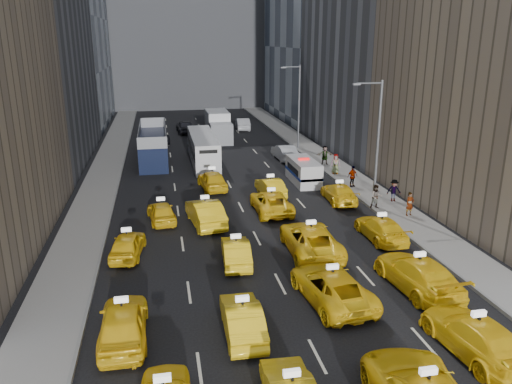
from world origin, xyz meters
TOP-DOWN VIEW (x-y plane):
  - ground at (0.00, 0.00)m, footprint 160.00×160.00m
  - sidewalk_west at (-10.50, 25.00)m, footprint 3.00×90.00m
  - sidewalk_east at (10.50, 25.00)m, footprint 3.00×90.00m
  - curb_west at (-9.05, 25.00)m, footprint 0.15×90.00m
  - curb_east at (9.05, 25.00)m, footprint 0.15×90.00m
  - streetlight_near at (9.18, 12.00)m, footprint 2.15×0.22m
  - streetlight_far at (9.18, 32.00)m, footprint 2.15×0.22m
  - taxi_3 at (5.99, -4.97)m, footprint 2.55×5.33m
  - taxi_4 at (-7.30, -1.48)m, footprint 1.88×4.67m
  - taxi_5 at (-2.56, -1.96)m, footprint 1.55×4.27m
  - taxi_6 at (1.92, -0.08)m, footprint 3.11×5.69m
  - taxi_7 at (6.37, 0.20)m, footprint 2.69×5.75m
  - taxi_8 at (-7.56, 6.86)m, footprint 2.12×4.14m
  - taxi_9 at (-1.78, 4.79)m, footprint 1.69×4.14m
  - taxi_10 at (2.57, 5.36)m, footprint 2.84×5.88m
  - taxi_11 at (7.33, 6.45)m, footprint 1.97×4.73m
  - taxi_12 at (-5.63, 12.07)m, footprint 2.12×4.17m
  - taxi_13 at (-2.83, 10.95)m, footprint 2.43×5.25m
  - taxi_14 at (1.91, 12.56)m, footprint 2.39×5.16m
  - taxi_15 at (7.37, 13.84)m, footprint 2.13×4.71m
  - taxi_16 at (-1.52, 18.86)m, footprint 2.29×4.67m
  - taxi_17 at (2.70, 16.29)m, footprint 1.77×4.27m
  - nypd_van at (6.21, 19.32)m, footprint 1.93×4.92m
  - double_decker at (-6.15, 29.99)m, footprint 3.78×11.67m
  - city_bus at (-1.43, 27.82)m, footprint 3.36×11.00m
  - box_truck at (1.43, 39.00)m, footprint 2.93×7.47m
  - misc_car_0 at (6.69, 27.66)m, footprint 1.88×4.72m
  - misc_car_1 at (-5.91, 39.01)m, footprint 3.19×6.01m
  - misc_car_2 at (2.55, 44.98)m, footprint 2.12×4.72m
  - misc_car_3 at (-2.23, 44.45)m, footprint 2.19×5.00m
  - misc_car_4 at (5.42, 45.37)m, footprint 2.00×4.88m
  - pedestrian_0 at (10.85, 9.66)m, footprint 0.66×0.49m
  - pedestrian_1 at (9.25, 11.48)m, footprint 0.91×0.64m
  - pedestrian_2 at (11.19, 12.74)m, footprint 1.12×0.61m
  - pedestrian_3 at (9.60, 16.86)m, footprint 1.12×0.80m
  - pedestrian_4 at (9.68, 21.07)m, footprint 0.95×0.66m
  - pedestrian_5 at (9.85, 24.54)m, footprint 1.70×0.78m

SIDE VIEW (x-z plane):
  - ground at x=0.00m, z-range 0.00..0.00m
  - sidewalk_west at x=-10.50m, z-range 0.00..0.15m
  - sidewalk_east at x=10.50m, z-range 0.00..0.15m
  - curb_west at x=-9.05m, z-range 0.00..0.18m
  - curb_east at x=9.05m, z-range 0.00..0.18m
  - taxi_9 at x=-1.78m, z-range 0.00..1.34m
  - taxi_15 at x=7.37m, z-range 0.00..1.34m
  - misc_car_2 at x=2.55m, z-range 0.00..1.34m
  - taxi_8 at x=-7.56m, z-range 0.00..1.35m
  - taxi_12 at x=-5.63m, z-range 0.00..1.36m
  - taxi_11 at x=7.33m, z-range 0.00..1.37m
  - taxi_17 at x=2.70m, z-range 0.00..1.38m
  - taxi_5 at x=-2.56m, z-range 0.00..1.40m
  - taxi_14 at x=1.91m, z-range 0.00..1.43m
  - taxi_3 at x=5.99m, z-range 0.00..1.50m
  - taxi_6 at x=1.92m, z-range 0.00..1.51m
  - misc_car_0 at x=6.69m, z-range 0.00..1.53m
  - taxi_16 at x=-1.52m, z-range 0.00..1.53m
  - misc_car_4 at x=5.42m, z-range 0.00..1.57m
  - taxi_4 at x=-7.30m, z-range 0.00..1.59m
  - misc_car_1 at x=-5.91m, z-range 0.00..1.61m
  - taxi_10 at x=2.57m, z-range 0.00..1.61m
  - taxi_7 at x=6.37m, z-range 0.00..1.62m
  - taxi_13 at x=-2.83m, z-range 0.00..1.67m
  - misc_car_3 at x=-2.23m, z-range 0.00..1.68m
  - nypd_van at x=6.21m, z-range -0.10..2.00m
  - pedestrian_0 at x=10.85m, z-range 0.15..1.78m
  - pedestrian_2 at x=11.19m, z-range 0.15..1.79m
  - pedestrian_1 at x=9.25m, z-range 0.15..1.85m
  - pedestrian_3 at x=9.60m, z-range 0.15..1.89m
  - pedestrian_4 at x=9.68m, z-range 0.15..1.92m
  - pedestrian_5 at x=9.85m, z-range 0.15..1.92m
  - city_bus at x=-1.43m, z-range -0.02..2.78m
  - double_decker at x=-6.15m, z-range -0.02..3.32m
  - box_truck at x=1.43m, z-range -0.02..3.33m
  - streetlight_near at x=9.18m, z-range 0.42..9.42m
  - streetlight_far at x=9.18m, z-range 0.42..9.42m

